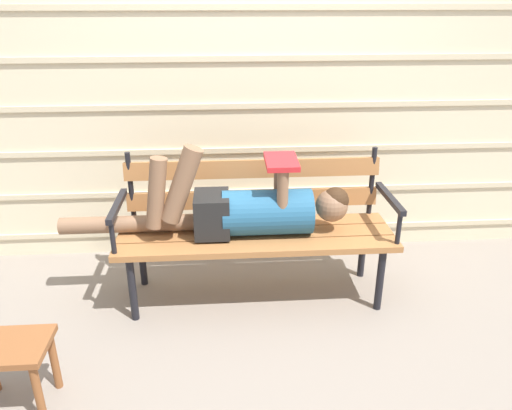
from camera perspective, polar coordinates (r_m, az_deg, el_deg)
name	(u,v)px	position (r m, az deg, el deg)	size (l,w,h in m)	color
ground_plane	(257,303)	(3.04, 0.11, -11.35)	(12.00, 12.00, 0.00)	gray
house_siding	(249,82)	(3.29, -0.85, 14.19)	(4.51, 0.08, 2.42)	beige
park_bench	(255,221)	(2.93, -0.10, -1.90)	(1.62, 0.50, 0.87)	#9E6638
reclining_person	(244,208)	(2.81, -1.38, -0.40)	(1.68, 0.27, 0.57)	#23567A
footstool	(9,359)	(2.48, -26.90, -15.72)	(0.36, 0.27, 0.35)	brown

